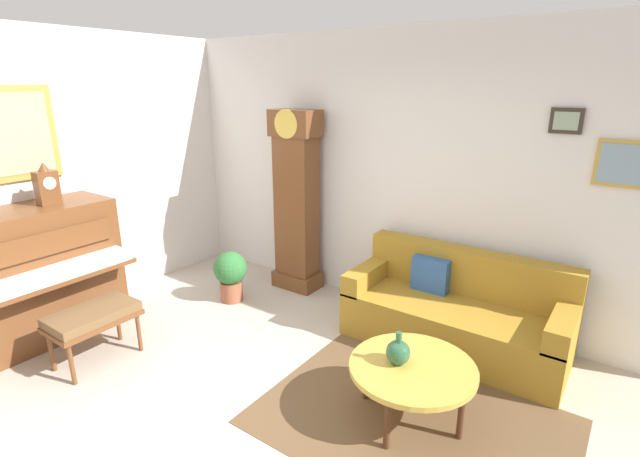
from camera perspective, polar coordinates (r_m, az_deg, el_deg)
name	(u,v)px	position (r m, az deg, el deg)	size (l,w,h in m)	color
ground_plane	(226,427)	(3.66, -11.45, -22.69)	(6.40, 6.00, 0.10)	#B2A899
wall_left	(18,182)	(5.14, -33.05, 4.80)	(0.13, 4.90, 2.80)	silver
wall_back	(391,174)	(4.82, 8.67, 6.66)	(5.30, 0.13, 2.80)	silver
area_rug	(411,421)	(3.61, 11.09, -22.15)	(2.10, 1.50, 0.01)	brown
piano	(33,275)	(4.95, -31.68, -4.91)	(0.87, 1.44, 1.24)	brown
piano_bench	(93,318)	(4.40, -26.07, -9.79)	(0.42, 0.70, 0.48)	brown
grandfather_clock	(297,207)	(5.21, -2.89, 2.69)	(0.52, 0.34, 2.03)	brown
couch	(456,313)	(4.42, 16.30, -9.85)	(1.90, 0.80, 0.84)	olive
coffee_table	(412,369)	(3.42, 11.26, -16.55)	(0.88, 0.88, 0.43)	gold
mantel_clock	(47,186)	(4.84, -30.48, 4.56)	(0.13, 0.18, 0.38)	brown
green_jug	(398,352)	(3.36, 9.54, -14.71)	(0.17, 0.17, 0.24)	#234C33
potted_plant	(231,273)	(5.14, -10.91, -5.36)	(0.36, 0.36, 0.56)	#935138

